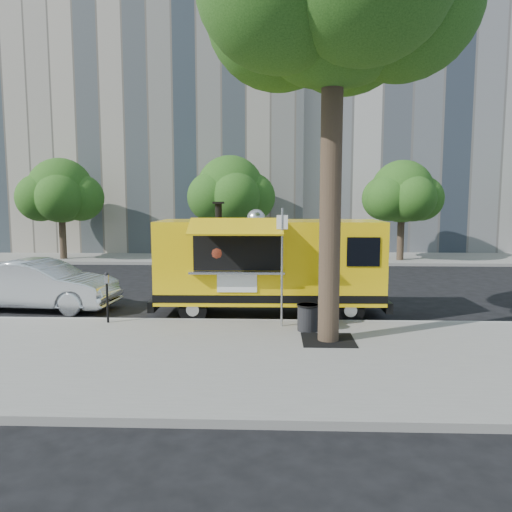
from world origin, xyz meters
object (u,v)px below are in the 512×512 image
at_px(far_tree_c, 402,192).
at_px(sedan, 41,285).
at_px(far_tree_a, 61,191).
at_px(sign_post, 282,260).
at_px(trash_bin_right, 327,311).
at_px(food_truck, 268,263).
at_px(parking_meter, 107,291).
at_px(trash_bin_left, 308,317).
at_px(far_tree_b, 230,190).

xyz_separation_m(far_tree_c, sedan, (-13.77, -11.66, -2.96)).
relative_size(far_tree_a, sign_post, 1.79).
distance_m(far_tree_c, sedan, 18.28).
height_order(sign_post, trash_bin_right, sign_post).
relative_size(food_truck, trash_bin_right, 10.76).
height_order(sign_post, sedan, sign_post).
height_order(parking_meter, trash_bin_left, parking_meter).
bearing_deg(parking_meter, trash_bin_left, -6.75).
distance_m(parking_meter, trash_bin_right, 5.76).
bearing_deg(far_tree_b, parking_meter, -98.10).
xyz_separation_m(sign_post, sedan, (-7.32, 2.29, -1.09)).
bearing_deg(far_tree_c, far_tree_b, 178.09).
bearing_deg(sedan, far_tree_c, -44.20).
bearing_deg(trash_bin_right, far_tree_a, 133.12).
distance_m(food_truck, trash_bin_right, 2.38).
distance_m(parking_meter, food_truck, 4.49).
bearing_deg(trash_bin_right, sign_post, -168.08).
relative_size(sign_post, food_truck, 0.45).
height_order(parking_meter, trash_bin_right, parking_meter).
distance_m(far_tree_c, sign_post, 15.48).
height_order(sedan, trash_bin_right, sedan).
bearing_deg(trash_bin_left, food_truck, 115.04).
height_order(far_tree_a, far_tree_c, far_tree_a).
xyz_separation_m(parking_meter, trash_bin_left, (5.18, -0.61, -0.48)).
xyz_separation_m(far_tree_c, trash_bin_left, (-5.82, -14.36, -3.22)).
relative_size(far_tree_a, food_truck, 0.80).
bearing_deg(far_tree_a, sedan, -69.89).
bearing_deg(trash_bin_left, sign_post, 146.93).
relative_size(far_tree_a, far_tree_b, 0.97).
height_order(parking_meter, food_truck, food_truck).
relative_size(sign_post, trash_bin_right, 4.84).
bearing_deg(far_tree_a, far_tree_c, 0.32).
height_order(far_tree_a, sedan, far_tree_a).
bearing_deg(food_truck, trash_bin_right, -44.49).
bearing_deg(far_tree_b, far_tree_a, -177.46).
bearing_deg(sedan, far_tree_b, -16.19).
bearing_deg(trash_bin_left, far_tree_c, 67.96).
bearing_deg(food_truck, parking_meter, -161.00).
bearing_deg(sign_post, sedan, 162.62).
xyz_separation_m(far_tree_c, parking_meter, (-11.00, -13.75, -2.74)).
bearing_deg(sedan, food_truck, -89.15).
distance_m(far_tree_a, sedan, 12.67).
bearing_deg(trash_bin_right, far_tree_b, 104.94).
height_order(food_truck, sedan, food_truck).
xyz_separation_m(sign_post, parking_meter, (-4.55, 0.20, -0.87)).
bearing_deg(trash_bin_right, far_tree_c, 68.98).
bearing_deg(far_tree_b, far_tree_c, -1.91).
xyz_separation_m(far_tree_b, food_truck, (2.19, -12.53, -2.30)).
height_order(far_tree_c, trash_bin_left, far_tree_c).
relative_size(trash_bin_left, trash_bin_right, 1.06).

